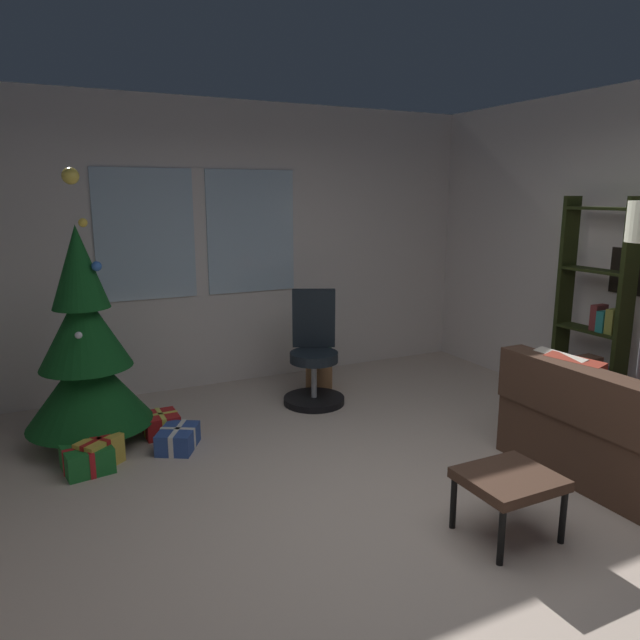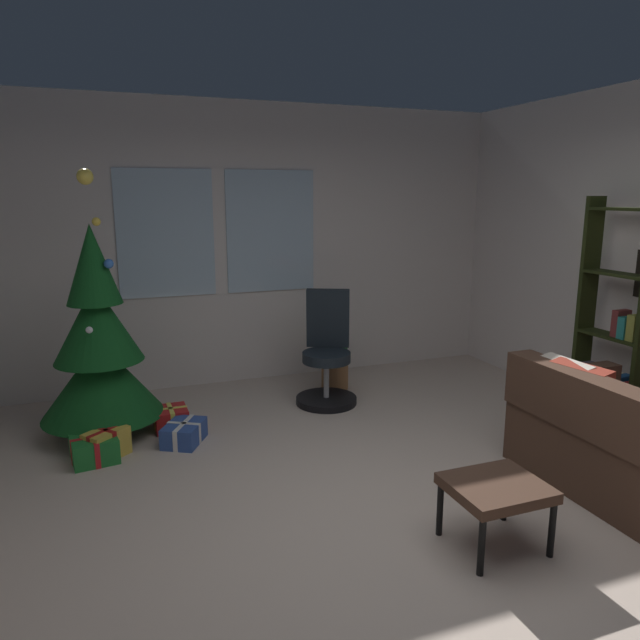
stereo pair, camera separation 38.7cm
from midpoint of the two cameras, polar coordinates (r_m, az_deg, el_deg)
ground_plane at (r=3.67m, az=5.83°, el=-19.87°), size 5.14×6.11×0.10m
wall_back_with_windows at (r=5.98m, az=-10.05°, el=7.16°), size 5.14×0.12×2.77m
footstool at (r=3.48m, az=14.79°, el=-15.09°), size 0.50×0.45×0.37m
holiday_tree at (r=4.83m, az=-23.96°, el=-3.13°), size 0.94×0.94×2.08m
gift_box_red at (r=4.98m, az=-17.39°, el=-9.68°), size 0.27×0.29×0.18m
gift_box_green at (r=4.56m, az=-24.03°, el=-12.23°), size 0.35×0.35×0.19m
gift_box_gold at (r=4.58m, az=-22.96°, el=-11.84°), size 0.35×0.33×0.22m
gift_box_blue at (r=4.70m, az=-15.99°, el=-11.05°), size 0.40×0.43×0.17m
office_chair at (r=5.40m, az=-2.65°, el=-3.92°), size 0.56×0.58×1.04m
bookshelf at (r=5.39m, az=23.09°, el=-0.42°), size 0.18×0.64×1.88m
potted_plant at (r=5.83m, az=-1.92°, el=-3.86°), size 0.29×0.45×0.70m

